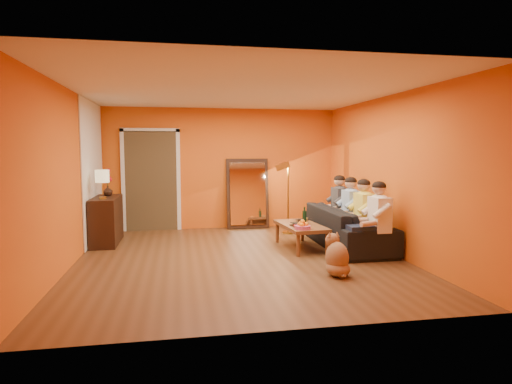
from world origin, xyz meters
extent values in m
cube|color=brown|center=(0.00, 0.00, 0.00)|extent=(5.00, 5.50, 0.00)
cube|color=white|center=(0.00, 0.00, 2.60)|extent=(5.00, 5.50, 0.00)
cube|color=#CA5317|center=(0.00, 2.75, 1.30)|extent=(5.00, 0.00, 2.60)
cube|color=#CA5317|center=(-2.50, 0.00, 1.30)|extent=(0.00, 5.50, 2.60)
cube|color=#CA5317|center=(2.50, 0.00, 1.30)|extent=(0.00, 5.50, 2.60)
cube|color=white|center=(-2.48, 1.75, 1.30)|extent=(0.02, 1.90, 2.58)
cube|color=#3F2D19|center=(-1.50, 2.83, 1.05)|extent=(1.06, 0.30, 2.10)
cube|color=white|center=(-2.07, 2.71, 1.05)|extent=(0.08, 0.06, 2.20)
cube|color=white|center=(-0.93, 2.71, 1.05)|extent=(0.08, 0.06, 2.20)
cube|color=white|center=(-1.50, 2.71, 2.12)|extent=(1.22, 0.06, 0.08)
cube|color=black|center=(0.55, 2.63, 0.76)|extent=(0.92, 0.27, 1.51)
cube|color=white|center=(0.55, 2.59, 0.76)|extent=(0.78, 0.21, 1.35)
cube|color=black|center=(-2.24, 1.55, 0.42)|extent=(0.44, 1.18, 0.85)
imported|color=black|center=(2.00, 0.57, 0.35)|extent=(2.37, 0.93, 0.69)
cylinder|color=black|center=(1.20, 0.48, 0.58)|extent=(0.07, 0.07, 0.31)
imported|color=#B27F3F|center=(1.27, 0.65, 0.47)|extent=(0.12, 0.12, 0.09)
imported|color=black|center=(1.33, 0.88, 0.43)|extent=(0.38, 0.33, 0.03)
imported|color=black|center=(0.97, 0.33, 0.43)|extent=(0.25, 0.28, 0.02)
imported|color=red|center=(0.98, 0.34, 0.45)|extent=(0.27, 0.31, 0.02)
imported|color=black|center=(0.97, 0.32, 0.47)|extent=(0.22, 0.25, 0.02)
imported|color=black|center=(-2.24, 1.80, 0.94)|extent=(0.18, 0.18, 0.19)
camera|label=1|loc=(-0.93, -6.54, 1.70)|focal=30.00mm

